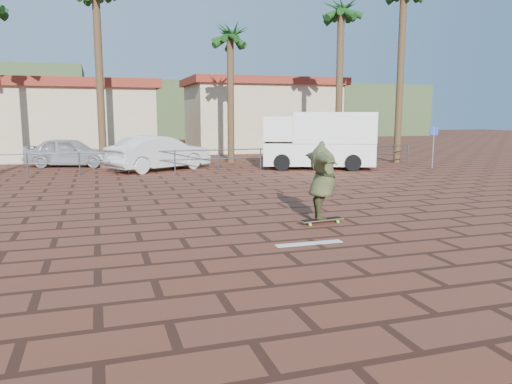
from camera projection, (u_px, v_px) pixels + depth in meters
The scene contains 14 objects.
ground at pixel (257, 233), 10.87m from camera, with size 120.00×120.00×0.00m, color brown.
paint_stripe at pixel (309, 243), 9.95m from camera, with size 1.40×0.22×0.01m, color white.
guardrail at pixel (175, 157), 22.06m from camera, with size 24.06×0.06×1.00m.
palm_center at pixel (230, 39), 25.53m from camera, with size 2.40×2.40×7.75m.
palm_right at pixel (341, 15), 25.57m from camera, with size 2.40×2.40×9.05m.
building_west at pixel (47, 119), 29.44m from camera, with size 12.60×7.60×4.50m.
building_east at pixel (262, 114), 35.47m from camera, with size 10.60×6.60×5.00m.
hill_front at pixel (125, 110), 57.49m from camera, with size 70.00×18.00×6.00m, color #384C28.
longboard at pixel (322, 220), 11.75m from camera, with size 1.14×0.39×0.11m.
skateboarder at pixel (322, 180), 11.61m from camera, with size 2.26×0.62×1.84m, color #444927.
campervan at pixel (319, 139), 23.48m from camera, with size 5.53×3.80×2.65m.
car_silver at pixel (70, 152), 24.46m from camera, with size 1.68×4.18×1.43m, color #A4A5AA.
car_white at pixel (159, 153), 22.82m from camera, with size 1.67×4.79×1.58m, color silver.
street_sign at pixel (434, 139), 23.66m from camera, with size 0.40×0.13×1.98m.
Camera 1 is at (-3.24, -10.09, 2.55)m, focal length 35.00 mm.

